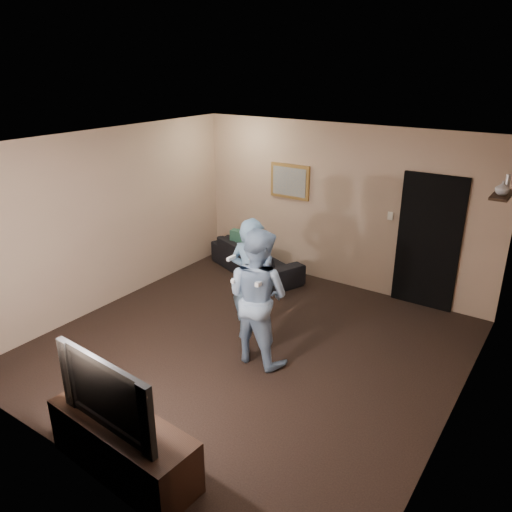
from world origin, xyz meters
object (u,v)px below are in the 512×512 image
Objects in this scene: tv_console at (124,446)px; wii_player_right at (258,296)px; sofa at (256,258)px; television at (117,388)px; wii_player_left at (252,281)px.

tv_console is 0.90× the size of wii_player_right.
sofa is at bearing 124.74° from wii_player_right.
sofa is 1.56× the size of television.
television is (1.55, -4.39, 0.59)m from sofa.
sofa is 1.21× the size of tv_console.
wii_player_right is at bearing 146.14° from sofa.
wii_player_left is (-0.34, 2.52, 0.59)m from tv_console.
wii_player_right is at bearing -46.90° from wii_player_left.
wii_player_left is at bearing 101.26° from television.
television is at bearing 130.87° from sofa.
wii_player_left is at bearing 133.10° from wii_player_right.
wii_player_left reaches higher than television.
wii_player_right is (-0.02, 2.18, -0.01)m from television.
television is (0.00, 0.00, 0.61)m from tv_console.
sofa is at bearing 113.15° from tv_console.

